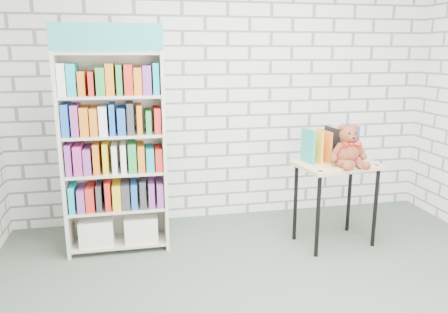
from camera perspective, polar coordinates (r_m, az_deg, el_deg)
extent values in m
cube|color=silver|center=(4.64, 0.47, 8.88)|extent=(4.50, 0.02, 2.80)
cube|color=beige|center=(4.02, -20.20, -0.03)|extent=(0.03, 0.35, 1.78)
cube|color=beige|center=(3.98, -7.87, 0.55)|extent=(0.03, 0.35, 1.78)
cube|color=beige|center=(4.13, -13.99, 0.76)|extent=(0.89, 0.02, 1.78)
cube|color=teal|center=(3.72, -15.06, 14.86)|extent=(0.89, 0.02, 0.22)
cube|color=beige|center=(4.24, -13.42, -10.75)|extent=(0.83, 0.33, 0.02)
cube|color=beige|center=(4.11, -13.68, -6.47)|extent=(0.83, 0.33, 0.02)
cube|color=beige|center=(4.01, -13.94, -1.94)|extent=(0.83, 0.33, 0.02)
cube|color=beige|center=(3.94, -14.22, 2.78)|extent=(0.83, 0.33, 0.02)
cube|color=beige|center=(3.89, -14.50, 7.65)|extent=(0.83, 0.33, 0.02)
cube|color=beige|center=(3.88, -14.81, 12.89)|extent=(0.83, 0.33, 0.02)
cube|color=silver|center=(4.20, -16.25, -9.21)|extent=(0.30, 0.29, 0.24)
cube|color=silver|center=(4.18, -10.78, -8.99)|extent=(0.30, 0.29, 0.24)
cube|color=red|center=(4.06, -13.78, -4.77)|extent=(0.83, 0.29, 0.24)
cube|color=yellow|center=(3.97, -14.05, -0.15)|extent=(0.83, 0.29, 0.24)
cube|color=blue|center=(3.91, -14.33, 4.64)|extent=(0.83, 0.29, 0.24)
cube|color=green|center=(3.87, -14.62, 9.56)|extent=(0.83, 0.29, 0.24)
cube|color=tan|center=(4.13, 14.56, -1.07)|extent=(0.80, 0.61, 0.03)
cylinder|color=black|center=(3.93, 12.16, -7.68)|extent=(0.04, 0.04, 0.75)
cylinder|color=black|center=(4.24, 9.31, -5.96)|extent=(0.04, 0.04, 0.75)
cylinder|color=black|center=(4.28, 19.16, -6.37)|extent=(0.04, 0.04, 0.75)
cylinder|color=black|center=(4.56, 16.04, -4.90)|extent=(0.04, 0.04, 0.75)
cylinder|color=black|center=(3.82, 12.51, -1.92)|extent=(0.05, 0.05, 0.01)
cylinder|color=black|center=(4.16, 19.36, -1.09)|extent=(0.05, 0.05, 0.01)
cube|color=teal|center=(4.05, 10.91, 1.29)|extent=(0.05, 0.22, 0.30)
cube|color=yellow|center=(4.10, 11.89, 1.37)|extent=(0.05, 0.22, 0.30)
cube|color=orange|center=(4.14, 12.84, 1.45)|extent=(0.05, 0.22, 0.30)
cube|color=black|center=(4.19, 13.78, 1.52)|extent=(0.05, 0.22, 0.30)
cube|color=silver|center=(4.23, 14.70, 1.60)|extent=(0.05, 0.22, 0.30)
cube|color=red|center=(4.28, 15.60, 1.67)|extent=(0.05, 0.22, 0.30)
cube|color=blue|center=(4.33, 16.47, 1.74)|extent=(0.05, 0.22, 0.30)
ellipsoid|color=brown|center=(4.05, 15.76, 0.44)|extent=(0.22, 0.19, 0.22)
sphere|color=brown|center=(4.01, 15.95, 2.79)|extent=(0.16, 0.16, 0.16)
sphere|color=brown|center=(3.99, 15.16, 3.71)|extent=(0.06, 0.06, 0.06)
sphere|color=brown|center=(4.04, 16.63, 3.74)|extent=(0.06, 0.06, 0.06)
sphere|color=brown|center=(3.96, 16.36, 2.32)|extent=(0.06, 0.06, 0.06)
sphere|color=black|center=(3.94, 16.06, 2.91)|extent=(0.02, 0.02, 0.02)
sphere|color=black|center=(3.96, 16.76, 2.93)|extent=(0.02, 0.02, 0.02)
sphere|color=black|center=(3.93, 16.57, 2.31)|extent=(0.02, 0.02, 0.02)
cylinder|color=brown|center=(3.97, 14.51, 0.74)|extent=(0.11, 0.09, 0.16)
cylinder|color=brown|center=(4.08, 17.31, 0.88)|extent=(0.11, 0.09, 0.16)
sphere|color=brown|center=(3.96, 14.15, -0.23)|extent=(0.06, 0.06, 0.06)
sphere|color=brown|center=(4.09, 17.75, -0.02)|extent=(0.06, 0.06, 0.06)
cylinder|color=brown|center=(3.94, 15.63, -0.94)|extent=(0.12, 0.18, 0.09)
cylinder|color=brown|center=(4.00, 17.25, -0.84)|extent=(0.11, 0.18, 0.09)
sphere|color=brown|center=(3.86, 15.79, -1.31)|extent=(0.08, 0.08, 0.08)
sphere|color=brown|center=(3.95, 18.10, -1.15)|extent=(0.08, 0.08, 0.08)
cone|color=red|center=(3.95, 15.82, 1.55)|extent=(0.06, 0.06, 0.06)
cone|color=red|center=(3.99, 16.76, 1.59)|extent=(0.06, 0.06, 0.06)
sphere|color=red|center=(3.97, 16.31, 1.56)|extent=(0.03, 0.03, 0.03)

